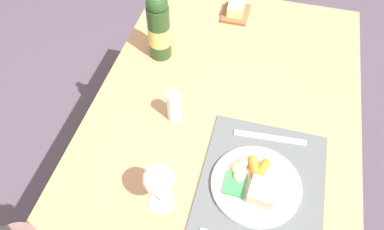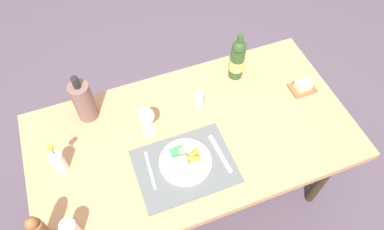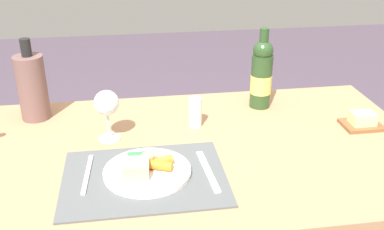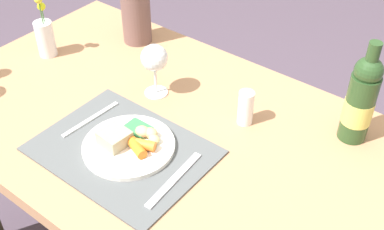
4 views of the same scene
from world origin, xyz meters
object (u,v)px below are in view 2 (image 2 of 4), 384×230
Objects in this scene: wine_glass at (146,116)px; fork at (150,170)px; wine_bottle at (237,59)px; knife at (220,154)px; butter_dish at (303,86)px; flower_vase at (58,161)px; salt_shaker at (199,100)px; cooler_bottle at (83,101)px; dining_table at (192,141)px; dinner_plate at (185,160)px.

fork is at bearing -104.90° from wine_glass.
wine_glass is 0.58m from wine_bottle.
knife is 0.61m from butter_dish.
flower_vase is at bearing -172.42° from wine_glass.
wine_bottle is at bearing 25.87° from salt_shaker.
cooler_bottle is (-0.54, 0.45, 0.11)m from knife.
cooler_bottle is (-0.45, 0.30, 0.18)m from dining_table.
cooler_bottle reaches higher than wine_glass.
butter_dish is at bearing 14.44° from dinner_plate.
wine_bottle is (0.55, 0.18, 0.00)m from wine_glass.
salt_shaker is at bearing 83.97° from knife.
cooler_bottle reaches higher than knife.
cooler_bottle is at bearing 164.78° from salt_shaker.
dining_table is 0.57m from cooler_bottle.
dinner_plate is 0.57m from flower_vase.
wine_glass is 0.77× the size of flower_vase.
butter_dish is at bearing 0.78° from flower_vase.
knife is 2.09× the size of salt_shaker.
fork is 0.47m from cooler_bottle.
flower_vase is at bearing -171.56° from salt_shaker.
dinner_plate is at bearing -17.74° from flower_vase.
cooler_bottle reaches higher than flower_vase.
wine_bottle is at bearing 36.10° from fork.
cooler_bottle reaches higher than salt_shaker.
dinner_plate is 0.85× the size of cooler_bottle.
wine_bottle is at bearing 13.42° from flower_vase.
fork is at bearing -154.91° from dining_table.
wine_bottle reaches higher than flower_vase.
wine_glass is 1.62× the size of salt_shaker.
salt_shaker is (-0.26, -0.13, -0.07)m from wine_bottle.
flower_vase is at bearing 160.49° from fork.
cooler_bottle is (-0.26, 0.20, -0.00)m from wine_glass.
flower_vase is 2.12× the size of salt_shaker.
dining_table is at bearing -122.53° from salt_shaker.
wine_bottle is (0.81, -0.02, 0.01)m from cooler_bottle.
cooler_bottle is (0.18, 0.26, 0.05)m from flower_vase.
dinner_plate reaches higher than fork.
wine_bottle reaches higher than salt_shaker.
salt_shaker is at bearing 57.16° from dinner_plate.
dining_table is at bearing 56.82° from dinner_plate.
wine_glass is at bearing -170.26° from salt_shaker.
flower_vase is at bearing -124.50° from cooler_bottle.
dinner_plate reaches higher than butter_dish.
butter_dish is 1.26× the size of salt_shaker.
fork is at bearing -22.79° from flower_vase.
butter_dish is 1.14m from cooler_bottle.
dinner_plate is at bearing -123.18° from dining_table.
dinner_plate is 1.12× the size of flower_vase.
wine_bottle is at bearing 37.56° from dining_table.
wine_glass reaches higher than dinner_plate.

